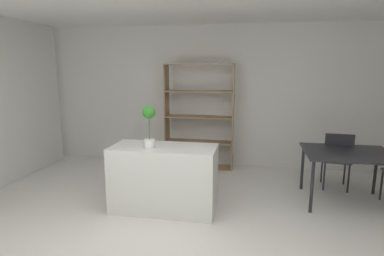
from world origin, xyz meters
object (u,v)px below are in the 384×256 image
kitchen_island (164,178)px  dining_chair_far (337,156)px  open_bookshelf (199,117)px  potted_plant_on_island (149,122)px  dining_table (348,157)px

kitchen_island → dining_chair_far: (2.47, 1.18, 0.11)m
kitchen_island → dining_chair_far: 2.75m
kitchen_island → open_bookshelf: 2.01m
kitchen_island → potted_plant_on_island: size_ratio=2.54×
kitchen_island → open_bookshelf: open_bookshelf is taller
dining_chair_far → open_bookshelf: bearing=-11.8°
open_bookshelf → dining_table: 2.66m
potted_plant_on_island → dining_chair_far: potted_plant_on_island is taller
kitchen_island → potted_plant_on_island: (-0.16, -0.09, 0.78)m
kitchen_island → dining_table: bearing=15.3°
open_bookshelf → dining_chair_far: (2.32, -0.74, -0.44)m
kitchen_island → dining_chair_far: size_ratio=1.51×
potted_plant_on_island → dining_chair_far: size_ratio=0.59×
kitchen_island → dining_table: size_ratio=1.19×
open_bookshelf → dining_table: open_bookshelf is taller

